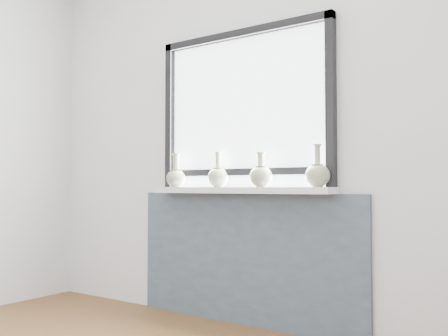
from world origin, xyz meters
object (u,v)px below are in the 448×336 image
Objects in this scene: windowsill at (238,190)px; vase_d at (318,174)px; vase_c at (261,175)px; vase_a at (176,176)px; vase_b at (218,176)px.

windowsill is 5.21× the size of vase_d.
vase_c is (0.19, -0.02, 0.10)m from windowsill.
windowsill is 0.57m from vase_d.
vase_d reaches higher than vase_c.
vase_c is (0.70, -0.01, -0.00)m from vase_a.
windowsill is 0.52m from vase_a.
vase_c is at bearing -176.96° from vase_d.
vase_d is at bearing 0.74° from vase_a.
windowsill is 5.48× the size of vase_a.
vase_a is at bearing -179.26° from vase_d.
vase_d reaches higher than vase_b.
vase_b reaches higher than windowsill.
vase_a reaches higher than vase_c.
vase_b is 1.08× the size of vase_c.
vase_a is 1.09× the size of vase_c.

